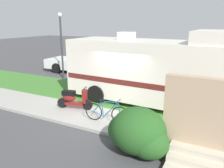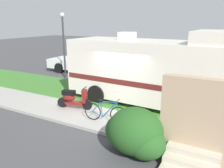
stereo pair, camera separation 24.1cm
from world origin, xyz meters
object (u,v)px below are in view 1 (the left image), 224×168
object	(u,v)px
scooter	(73,99)
bottle_spare	(183,140)
bottle_green	(198,140)
bicycle	(107,112)
motorhome_rv	(150,70)
pickup_truck_near	(90,60)
street_lamp_post	(61,40)

from	to	relation	value
scooter	bottle_spare	size ratio (longest dim) A/B	5.80
scooter	bottle_green	xyz separation A→B (m)	(5.21, -0.60, -0.36)
bottle_spare	bicycle	bearing A→B (deg)	174.77
motorhome_rv	bottle_green	size ratio (longest dim) A/B	31.29
scooter	bottle_spare	world-z (taller)	scooter
bicycle	bottle_spare	size ratio (longest dim) A/B	6.48
pickup_truck_near	street_lamp_post	bearing A→B (deg)	-110.30
bicycle	pickup_truck_near	distance (m)	8.95
bicycle	motorhome_rv	bearing A→B (deg)	77.37
motorhome_rv	pickup_truck_near	xyz separation A→B (m)	(-5.98, 4.20, -0.67)
bottle_spare	street_lamp_post	xyz separation A→B (m)	(-8.96, 5.30, 2.38)
bicycle	street_lamp_post	distance (m)	8.19
bicycle	bottle_spare	distance (m)	2.88
bicycle	bottle_green	bearing A→B (deg)	-0.71
pickup_truck_near	bottle_green	bearing A→B (deg)	-40.14
street_lamp_post	scooter	bearing A→B (deg)	-47.13
motorhome_rv	street_lamp_post	bearing A→B (deg)	163.18
bottle_spare	street_lamp_post	distance (m)	10.68
motorhome_rv	bicycle	xyz separation A→B (m)	(-0.67, -2.99, -1.14)
bicycle	pickup_truck_near	bearing A→B (deg)	126.42
scooter	pickup_truck_near	bearing A→B (deg)	116.89
scooter	bottle_green	size ratio (longest dim) A/B	6.51
scooter	bicycle	bearing A→B (deg)	-15.96
bottle_green	bottle_spare	world-z (taller)	bottle_spare
scooter	bicycle	xyz separation A→B (m)	(1.94, -0.56, -0.07)
bicycle	bottle_green	xyz separation A→B (m)	(3.27, -0.04, -0.28)
scooter	pickup_truck_near	size ratio (longest dim) A/B	0.28
motorhome_rv	bottle_spare	bearing A→B (deg)	-56.05
pickup_truck_near	street_lamp_post	xyz separation A→B (m)	(-0.80, -2.15, 1.64)
bottle_green	pickup_truck_near	bearing A→B (deg)	139.86
bottle_green	street_lamp_post	xyz separation A→B (m)	(-9.37, 5.08, 2.40)
motorhome_rv	pickup_truck_near	world-z (taller)	motorhome_rv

